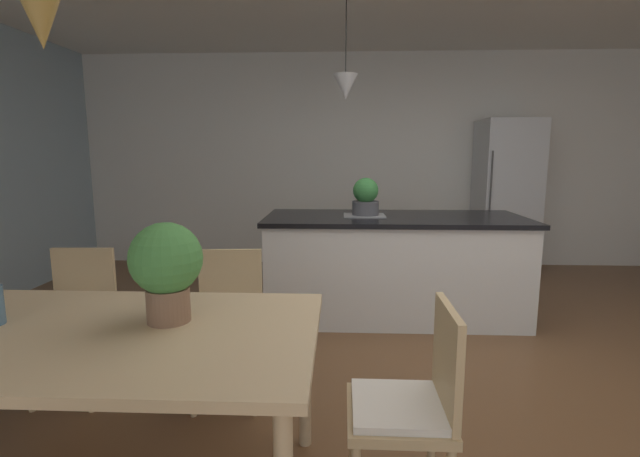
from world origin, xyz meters
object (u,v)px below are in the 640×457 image
chair_far_right (228,320)px  potted_plant_on_table (166,265)px  kitchen_island (393,265)px  dining_table (59,344)px  chair_far_left (76,317)px  chair_kitchen_end (411,404)px  refrigerator (506,197)px  potted_plant_on_island (366,198)px

chair_far_right → potted_plant_on_table: (-0.05, -0.77, 0.52)m
kitchen_island → potted_plant_on_table: bearing=-118.0°
dining_table → potted_plant_on_table: potted_plant_on_table is taller
chair_far_left → chair_kitchen_end: same height
potted_plant_on_table → dining_table: bearing=-165.6°
refrigerator → chair_kitchen_end: bearing=-113.6°
dining_table → chair_far_left: 1.01m
kitchen_island → refrigerator: bearing=46.9°
chair_far_right → refrigerator: (2.66, 3.09, 0.45)m
dining_table → potted_plant_on_island: bearing=60.2°
refrigerator → chair_far_left: bearing=-139.2°
chair_far_left → potted_plant_on_island: 2.38m
dining_table → chair_kitchen_end: bearing=-0.0°
refrigerator → chair_far_right: bearing=-130.8°
dining_table → refrigerator: bearing=51.8°
kitchen_island → refrigerator: 2.29m
dining_table → chair_kitchen_end: (1.39, -0.00, -0.22)m
chair_far_left → kitchen_island: bearing=35.3°
kitchen_island → potted_plant_on_island: 0.65m
chair_far_right → potted_plant_on_table: 0.93m
potted_plant_on_island → potted_plant_on_table: 2.41m
dining_table → chair_far_left: bearing=117.9°
chair_far_left → potted_plant_on_island: size_ratio=2.60×
chair_far_right → refrigerator: 4.10m
chair_kitchen_end → potted_plant_on_island: bearing=91.5°
dining_table → kitchen_island: kitchen_island is taller
chair_kitchen_end → potted_plant_on_table: (-0.99, 0.10, 0.52)m
potted_plant_on_island → potted_plant_on_table: (-0.92, -2.22, -0.07)m
chair_far_right → potted_plant_on_table: bearing=-93.6°
kitchen_island → refrigerator: (1.53, 1.64, 0.46)m
dining_table → potted_plant_on_island: 2.70m
chair_kitchen_end → refrigerator: (1.73, 3.96, 0.45)m
potted_plant_on_island → dining_table: bearing=-119.8°
chair_far_left → kitchen_island: kitchen_island is taller
chair_kitchen_end → refrigerator: size_ratio=0.47×
chair_kitchen_end → potted_plant_on_island: (-0.06, 2.32, 0.59)m
refrigerator → potted_plant_on_table: (-2.71, -3.86, 0.07)m
kitchen_island → dining_table: bearing=-124.3°
chair_kitchen_end → kitchen_island: kitchen_island is taller
chair_kitchen_end → refrigerator: refrigerator is taller
kitchen_island → potted_plant_on_table: 2.57m
chair_far_left → potted_plant_on_island: (1.79, 1.45, 0.59)m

